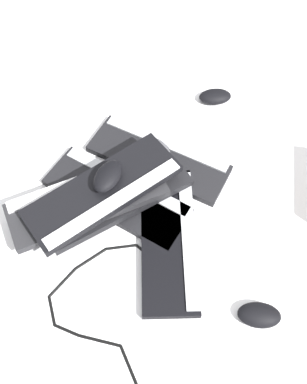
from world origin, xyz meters
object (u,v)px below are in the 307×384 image
mouse_2 (108,176)px  keyboard_5 (104,191)px  keyboard_0 (159,158)px  keyboard_1 (117,196)px  keyboard_2 (169,238)px  keyboard_3 (115,196)px  mouse_0 (158,151)px  mouse_3 (259,315)px  mouse_1 (215,97)px  keyboard_4 (87,199)px

mouse_2 → keyboard_5: bearing=-2.2°
keyboard_0 → keyboard_5: bearing=160.2°
keyboard_1 → keyboard_2: bearing=-111.1°
keyboard_0 → keyboard_3: 0.20m
keyboard_0 → keyboard_1: size_ratio=0.99×
keyboard_0 → mouse_0: size_ratio=4.13×
keyboard_3 → mouse_3: bearing=-110.5°
keyboard_0 → keyboard_5: (-0.22, 0.08, 0.09)m
keyboard_3 → mouse_1: (0.50, -0.15, -0.02)m
keyboard_1 → mouse_1: 0.50m
mouse_0 → keyboard_2: bearing=-26.9°
keyboard_5 → keyboard_4: bearing=119.6°
mouse_1 → mouse_3: bearing=88.9°
mouse_2 → mouse_3: 0.53m
keyboard_5 → mouse_0: 0.24m
keyboard_5 → mouse_3: (-0.15, -0.49, -0.08)m
keyboard_2 → keyboard_3: bearing=73.5°
keyboard_0 → mouse_2: mouse_2 is taller
keyboard_3 → mouse_3: keyboard_3 is taller
mouse_3 → keyboard_3: bearing=-36.8°
keyboard_1 → mouse_3: mouse_3 is taller
keyboard_3 → keyboard_4: 0.08m
keyboard_1 → keyboard_3: keyboard_3 is taller
keyboard_1 → mouse_0: size_ratio=4.18×
keyboard_5 → mouse_2: 0.05m
keyboard_2 → mouse_1: 0.56m
keyboard_5 → mouse_2: size_ratio=4.11×
keyboard_4 → mouse_0: 0.27m
mouse_3 → mouse_2: bearing=-36.4°
keyboard_5 → mouse_0: size_ratio=4.11×
mouse_0 → mouse_1: mouse_0 is taller
keyboard_1 → mouse_0: (0.17, -0.06, 0.04)m
keyboard_1 → mouse_2: size_ratio=4.18×
keyboard_1 → keyboard_3: 0.04m
keyboard_1 → keyboard_4: (-0.07, 0.06, 0.06)m
keyboard_1 → keyboard_2: same height
keyboard_3 → mouse_2: (0.00, 0.01, 0.10)m
keyboard_3 → keyboard_4: bearing=131.3°
mouse_1 → mouse_2: (-0.50, 0.17, 0.12)m
mouse_2 → keyboard_1: bearing=155.5°
mouse_0 → mouse_3: 0.55m
keyboard_5 → mouse_1: size_ratio=4.11×
keyboard_0 → mouse_1: bearing=-16.5°
keyboard_5 → mouse_0: bearing=-19.1°
keyboard_4 → keyboard_3: bearing=-48.7°
keyboard_3 → keyboard_0: bearing=-18.2°
keyboard_1 → mouse_2: bearing=150.8°
keyboard_0 → keyboard_4: 0.28m
keyboard_4 → keyboard_5: (0.02, -0.04, 0.03)m
keyboard_0 → keyboard_5: 0.25m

